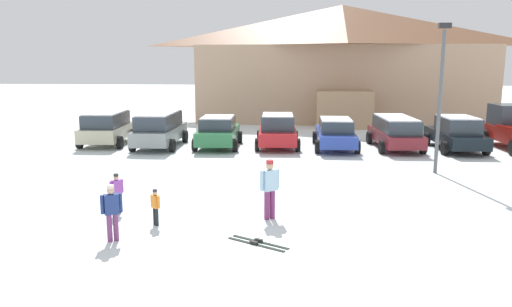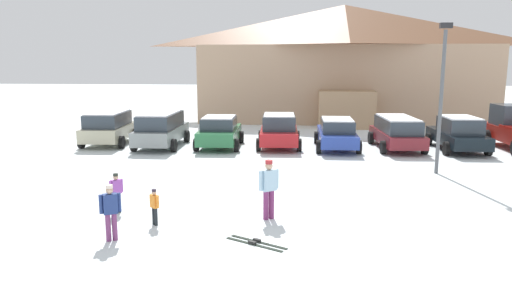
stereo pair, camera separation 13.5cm
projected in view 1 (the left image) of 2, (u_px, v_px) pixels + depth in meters
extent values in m
plane|color=silver|center=(240.00, 285.00, 9.79)|extent=(160.00, 160.00, 0.00)
cube|color=tan|center=(340.00, 83.00, 37.08)|extent=(20.34, 8.84, 5.37)
pyramid|color=brown|center=(342.00, 26.00, 36.31)|extent=(20.95, 9.46, 2.91)
cube|color=tan|center=(344.00, 109.00, 32.37)|extent=(3.64, 1.88, 2.40)
cube|color=#B6B091|center=(107.00, 132.00, 26.00)|extent=(2.10, 4.13, 0.67)
cube|color=#2D3842|center=(106.00, 119.00, 25.80)|extent=(1.82, 3.15, 0.67)
cube|color=white|center=(106.00, 112.00, 25.73)|extent=(1.70, 2.99, 0.06)
cylinder|color=black|center=(96.00, 135.00, 27.32)|extent=(0.25, 0.65, 0.64)
cylinder|color=black|center=(133.00, 135.00, 27.27)|extent=(0.25, 0.65, 0.64)
cylinder|color=black|center=(79.00, 142.00, 24.86)|extent=(0.25, 0.65, 0.64)
cylinder|color=black|center=(120.00, 142.00, 24.81)|extent=(0.25, 0.65, 0.64)
cube|color=gray|center=(160.00, 134.00, 25.34)|extent=(1.83, 4.72, 0.69)
cube|color=#2D3842|center=(159.00, 121.00, 25.12)|extent=(1.61, 3.59, 0.69)
cube|color=white|center=(159.00, 113.00, 25.05)|extent=(1.50, 3.41, 0.06)
cylinder|color=black|center=(149.00, 136.00, 26.91)|extent=(0.22, 0.64, 0.64)
cylinder|color=black|center=(185.00, 136.00, 26.77)|extent=(0.22, 0.64, 0.64)
cylinder|color=black|center=(132.00, 145.00, 24.04)|extent=(0.22, 0.64, 0.64)
cylinder|color=black|center=(172.00, 146.00, 23.90)|extent=(0.22, 0.64, 0.64)
cube|color=#2A6E40|center=(218.00, 135.00, 25.25)|extent=(1.93, 4.23, 0.64)
cube|color=#2D3842|center=(218.00, 123.00, 24.93)|extent=(1.66, 2.22, 0.56)
cube|color=white|center=(218.00, 117.00, 24.88)|extent=(1.55, 2.11, 0.06)
cylinder|color=black|center=(203.00, 137.00, 26.63)|extent=(0.24, 0.65, 0.64)
cylinder|color=black|center=(240.00, 137.00, 26.53)|extent=(0.24, 0.65, 0.64)
cylinder|color=black|center=(195.00, 145.00, 24.09)|extent=(0.24, 0.65, 0.64)
cylinder|color=black|center=(235.00, 145.00, 23.99)|extent=(0.24, 0.65, 0.64)
cube|color=#B21A1F|center=(278.00, 134.00, 25.39)|extent=(1.99, 4.48, 0.62)
cube|color=#2D3842|center=(278.00, 122.00, 25.05)|extent=(1.69, 2.35, 0.69)
cube|color=white|center=(278.00, 115.00, 24.98)|extent=(1.58, 2.24, 0.06)
cylinder|color=black|center=(259.00, 136.00, 26.82)|extent=(0.24, 0.65, 0.64)
cylinder|color=black|center=(296.00, 136.00, 26.75)|extent=(0.24, 0.65, 0.64)
cylinder|color=black|center=(257.00, 145.00, 24.14)|extent=(0.24, 0.65, 0.64)
cylinder|color=black|center=(298.00, 145.00, 24.06)|extent=(0.24, 0.65, 0.64)
cube|color=#253E9A|center=(335.00, 136.00, 24.91)|extent=(1.76, 4.69, 0.57)
cube|color=#2D3842|center=(336.00, 125.00, 24.58)|extent=(1.55, 2.44, 0.57)
cube|color=white|center=(336.00, 119.00, 24.52)|extent=(1.44, 2.32, 0.06)
cylinder|color=black|center=(315.00, 137.00, 26.45)|extent=(0.22, 0.64, 0.64)
cylinder|color=black|center=(351.00, 138.00, 26.32)|extent=(0.22, 0.64, 0.64)
cylinder|color=black|center=(317.00, 147.00, 23.61)|extent=(0.22, 0.64, 0.64)
cylinder|color=black|center=(358.00, 147.00, 23.47)|extent=(0.22, 0.64, 0.64)
cube|color=maroon|center=(395.00, 137.00, 24.83)|extent=(2.06, 4.83, 0.57)
cube|color=#2D3842|center=(396.00, 125.00, 24.62)|extent=(1.78, 3.68, 0.66)
cube|color=white|center=(396.00, 117.00, 24.56)|extent=(1.66, 3.49, 0.06)
cylinder|color=black|center=(369.00, 138.00, 26.34)|extent=(0.26, 0.65, 0.64)
cylinder|color=black|center=(406.00, 138.00, 26.30)|extent=(0.26, 0.65, 0.64)
cylinder|color=black|center=(382.00, 147.00, 23.46)|extent=(0.26, 0.65, 0.64)
cylinder|color=black|center=(423.00, 147.00, 23.42)|extent=(0.26, 0.65, 0.64)
cube|color=black|center=(455.00, 138.00, 24.47)|extent=(1.93, 4.62, 0.58)
cube|color=#2D3842|center=(458.00, 125.00, 24.13)|extent=(1.64, 2.43, 0.71)
cube|color=white|center=(458.00, 117.00, 24.06)|extent=(1.53, 2.30, 0.06)
cylinder|color=black|center=(427.00, 139.00, 25.95)|extent=(0.24, 0.65, 0.64)
cylinder|color=black|center=(464.00, 139.00, 25.87)|extent=(0.24, 0.65, 0.64)
cylinder|color=black|center=(445.00, 148.00, 23.17)|extent=(0.24, 0.65, 0.64)
cylinder|color=black|center=(486.00, 149.00, 23.10)|extent=(0.24, 0.65, 0.64)
cylinder|color=black|center=(484.00, 137.00, 26.01)|extent=(0.31, 0.81, 0.80)
cylinder|color=black|center=(157.00, 217.00, 13.28)|extent=(0.09, 0.09, 0.49)
cylinder|color=black|center=(155.00, 216.00, 13.35)|extent=(0.09, 0.09, 0.49)
cube|color=orange|center=(155.00, 201.00, 13.24)|extent=(0.27, 0.26, 0.34)
cylinder|color=orange|center=(158.00, 202.00, 13.13)|extent=(0.07, 0.07, 0.33)
cylinder|color=orange|center=(152.00, 200.00, 13.34)|extent=(0.07, 0.07, 0.33)
sphere|color=tan|center=(155.00, 193.00, 13.19)|extent=(0.12, 0.12, 0.12)
cylinder|color=#2B2230|center=(155.00, 190.00, 13.18)|extent=(0.12, 0.12, 0.06)
cylinder|color=black|center=(115.00, 204.00, 14.33)|extent=(0.10, 0.10, 0.57)
cylinder|color=black|center=(119.00, 203.00, 14.42)|extent=(0.10, 0.10, 0.57)
cube|color=purple|center=(117.00, 187.00, 14.28)|extent=(0.31, 0.32, 0.40)
cylinder|color=purple|center=(111.00, 188.00, 14.15)|extent=(0.08, 0.08, 0.38)
cylinder|color=purple|center=(122.00, 186.00, 14.41)|extent=(0.08, 0.08, 0.38)
sphere|color=tan|center=(116.00, 178.00, 14.23)|extent=(0.15, 0.15, 0.15)
cylinder|color=#242A23|center=(116.00, 175.00, 14.22)|extent=(0.14, 0.14, 0.07)
cylinder|color=#703565|center=(110.00, 228.00, 12.10)|extent=(0.13, 0.13, 0.69)
cylinder|color=#703565|center=(116.00, 227.00, 12.16)|extent=(0.13, 0.13, 0.69)
cube|color=navy|center=(111.00, 204.00, 12.02)|extent=(0.39, 0.34, 0.49)
cylinder|color=navy|center=(102.00, 205.00, 11.93)|extent=(0.09, 0.09, 0.46)
cylinder|color=navy|center=(120.00, 202.00, 12.11)|extent=(0.09, 0.09, 0.46)
sphere|color=tan|center=(111.00, 191.00, 11.96)|extent=(0.18, 0.18, 0.18)
cylinder|color=beige|center=(110.00, 187.00, 11.95)|extent=(0.17, 0.17, 0.08)
cylinder|color=#722D5F|center=(267.00, 205.00, 13.78)|extent=(0.15, 0.15, 0.82)
cylinder|color=#722D5F|center=(272.00, 204.00, 13.87)|extent=(0.15, 0.15, 0.82)
cube|color=#A1C5DE|center=(270.00, 180.00, 13.69)|extent=(0.47, 0.43, 0.58)
cylinder|color=#A1C5DE|center=(262.00, 181.00, 13.56)|extent=(0.11, 0.11, 0.55)
cylinder|color=#A1C5DE|center=(277.00, 178.00, 13.82)|extent=(0.11, 0.11, 0.55)
sphere|color=tan|center=(270.00, 166.00, 13.62)|extent=(0.21, 0.21, 0.21)
cylinder|color=#AF2B2F|center=(270.00, 162.00, 13.60)|extent=(0.20, 0.20, 0.10)
cube|color=black|center=(260.00, 242.00, 12.09)|extent=(1.44, 0.89, 0.02)
cube|color=black|center=(259.00, 240.00, 12.11)|extent=(0.21, 0.17, 0.06)
cube|color=black|center=(256.00, 245.00, 11.93)|extent=(1.44, 0.89, 0.02)
cube|color=black|center=(254.00, 242.00, 11.95)|extent=(0.21, 0.17, 0.06)
cylinder|color=#515459|center=(440.00, 103.00, 19.04)|extent=(0.14, 0.14, 5.47)
cube|color=#232326|center=(445.00, 26.00, 18.51)|extent=(0.44, 0.24, 0.20)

